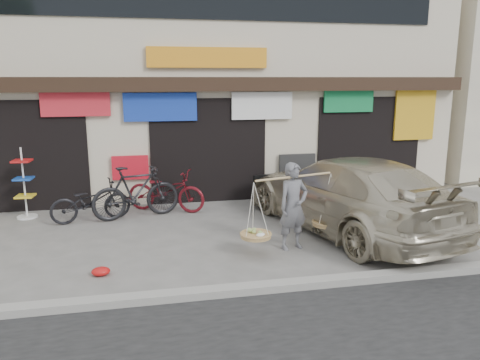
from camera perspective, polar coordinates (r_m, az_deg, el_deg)
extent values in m
plane|color=slate|center=(9.18, -0.63, -8.09)|extent=(70.00, 70.00, 0.00)
cube|color=gray|center=(7.36, 2.48, -12.98)|extent=(70.00, 0.25, 0.12)
cube|color=beige|center=(15.03, -5.61, 13.42)|extent=(14.00, 6.00, 7.00)
cube|color=black|center=(11.91, -3.86, 11.57)|extent=(14.00, 0.35, 0.35)
cube|color=black|center=(12.65, -24.66, 2.78)|extent=(3.00, 0.60, 2.70)
cube|color=black|center=(12.44, -4.00, 3.74)|extent=(3.00, 0.60, 2.70)
cube|color=black|center=(13.78, 14.91, 4.20)|extent=(3.00, 0.60, 2.70)
cube|color=red|center=(11.97, -19.41, 8.76)|extent=(1.60, 0.08, 0.60)
cube|color=#1839B0|center=(11.89, -9.67, 8.77)|extent=(1.80, 0.08, 0.70)
cube|color=white|center=(12.27, 2.70, 9.04)|extent=(1.60, 0.08, 0.70)
cube|color=#147C42|center=(13.07, 13.09, 9.38)|extent=(1.40, 0.08, 0.60)
cube|color=gold|center=(14.05, 20.50, 7.47)|extent=(1.20, 0.08, 1.40)
cube|color=red|center=(12.07, -13.21, 1.49)|extent=(0.90, 0.08, 0.60)
cube|color=#282828|center=(12.74, 6.99, 1.83)|extent=(1.00, 0.08, 0.60)
cube|color=orange|center=(11.98, -3.95, 14.69)|extent=(3.00, 0.08, 0.50)
imported|color=slate|center=(8.89, 6.51, -3.20)|extent=(0.69, 0.54, 1.67)
cylinder|color=tan|center=(8.75, 6.60, 0.39)|extent=(1.60, 0.47, 0.04)
cylinder|color=tan|center=(8.62, 1.94, -6.79)|extent=(0.56, 0.56, 0.07)
ellipsoid|color=#A5BF66|center=(8.60, 1.94, -6.41)|extent=(0.39, 0.39, 0.10)
cylinder|color=tan|center=(9.47, 10.53, -5.23)|extent=(0.56, 0.56, 0.07)
ellipsoid|color=#A5BF66|center=(9.45, 10.54, -4.88)|extent=(0.39, 0.39, 0.10)
imported|color=black|center=(11.14, -17.75, -2.48)|extent=(1.87, 1.05, 0.93)
imported|color=black|center=(11.08, -12.53, -1.45)|extent=(2.14, 1.11, 1.24)
imported|color=#5E1017|center=(11.54, -9.01, -1.29)|extent=(2.07, 1.44, 1.03)
imported|color=#BFB499|center=(10.20, 12.86, -1.63)|extent=(3.53, 5.86, 1.59)
cube|color=black|center=(12.33, 5.20, -0.14)|extent=(1.67, 0.52, 0.45)
cube|color=silver|center=(12.40, 5.03, -0.53)|extent=(0.44, 0.13, 0.12)
cylinder|color=silver|center=(12.08, -24.49, -4.08)|extent=(0.46, 0.46, 0.04)
cylinder|color=silver|center=(11.89, -24.84, -0.33)|extent=(0.04, 0.04, 1.66)
cube|color=yellow|center=(11.96, -24.70, -1.79)|extent=(0.43, 0.43, 0.04)
cube|color=#194CB2|center=(11.87, -24.88, 0.16)|extent=(0.43, 0.43, 0.04)
cube|color=red|center=(11.80, -25.06, 2.13)|extent=(0.43, 0.43, 0.04)
ellipsoid|color=red|center=(8.22, -16.61, -10.63)|extent=(0.31, 0.25, 0.14)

